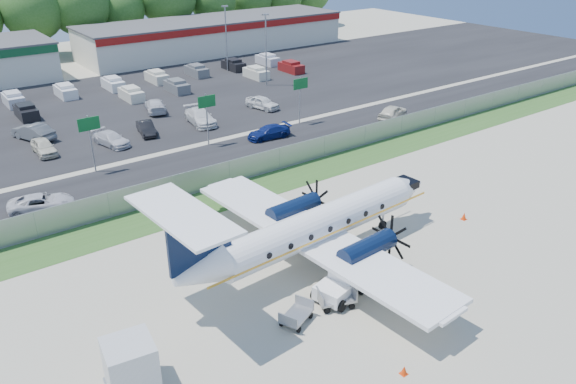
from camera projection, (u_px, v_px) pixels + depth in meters
ground at (344, 257)px, 35.67m from camera, size 170.00×170.00×0.00m
grass_verge at (243, 192)px, 44.40m from camera, size 170.00×4.00×0.02m
access_road at (201, 164)px, 49.49m from camera, size 170.00×8.00×0.02m
parking_lot at (114, 108)px, 64.77m from camera, size 170.00×32.00×0.02m
perimeter_fence at (230, 172)px, 45.42m from camera, size 120.00×0.06×1.99m
building_east at (215, 34)px, 93.54m from camera, size 44.40×12.40×5.24m
sign_left at (90, 132)px, 46.51m from camera, size 1.80×0.26×5.00m
sign_mid at (207, 109)px, 52.39m from camera, size 1.80×0.26×5.00m
sign_right at (300, 90)px, 58.27m from camera, size 1.80×0.26×5.00m
light_pole_ne at (266, 45)px, 71.76m from camera, size 0.90×0.35×9.09m
light_pole_se at (226, 34)px, 79.04m from camera, size 0.90×0.35×9.09m
tree_line at (36, 58)px, 89.52m from camera, size 112.00×6.00×14.00m
aircraft at (315, 227)px, 34.23m from camera, size 20.67×20.38×6.39m
pushback_tug at (340, 285)px, 31.69m from camera, size 3.19×2.65×1.54m
baggage_cart_near at (296, 315)px, 29.65m from camera, size 2.20×1.81×1.00m
baggage_cart_far at (336, 298)px, 30.95m from camera, size 2.35×1.88×1.07m
service_container at (131, 368)px, 25.07m from camera, size 2.61×2.61×2.57m
cone_nose at (464, 216)px, 40.16m from camera, size 0.37×0.37×0.53m
cone_port_wing at (404, 370)px, 26.29m from camera, size 0.34×0.34×0.48m
cone_starboard_wing at (188, 209)px, 41.14m from camera, size 0.43×0.43×0.60m
road_car_west at (43, 211)px, 41.51m from camera, size 5.01×3.33×1.28m
road_car_mid at (269, 138)px, 55.64m from camera, size 4.57×2.26×1.28m
road_car_east at (392, 119)px, 61.10m from camera, size 4.92×3.30×1.56m
parked_car_a at (45, 154)px, 51.80m from camera, size 1.65×4.07×1.39m
parked_car_b at (112, 145)px, 53.86m from camera, size 2.81×4.72×1.28m
parked_car_c at (147, 134)px, 56.69m from camera, size 2.12×4.13×1.30m
parked_car_d at (201, 124)px, 59.66m from camera, size 2.94×5.63×1.56m
parked_car_e at (262, 109)px, 64.56m from camera, size 2.69×4.52×1.44m
parked_car_f at (35, 140)px, 55.25m from camera, size 3.45×5.19×1.62m
parked_car_g at (156, 112)px, 63.57m from camera, size 3.39×5.35×1.45m
far_parking_rows at (99, 98)px, 68.41m from camera, size 56.00×10.00×1.60m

